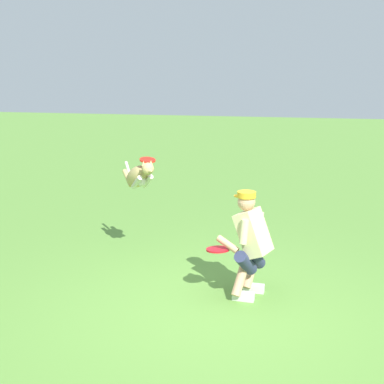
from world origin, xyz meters
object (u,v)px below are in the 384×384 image
person (250,241)px  frisbee_held (218,249)px  dog (139,176)px  frisbee_flying (148,160)px

person → frisbee_held: person is taller
person → frisbee_held: (0.36, 0.13, -0.09)m
person → dog: bearing=-11.0°
frisbee_flying → frisbee_held: frisbee_flying is taller
person → dog: dog is taller
frisbee_flying → frisbee_held: size_ratio=0.80×
frisbee_flying → frisbee_held: 1.80m
frisbee_flying → frisbee_held: bearing=140.9°
person → dog: 2.08m
dog → frisbee_flying: 0.34m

